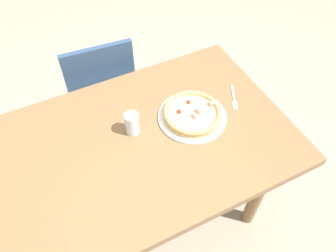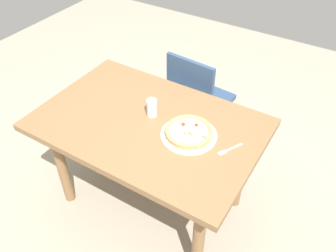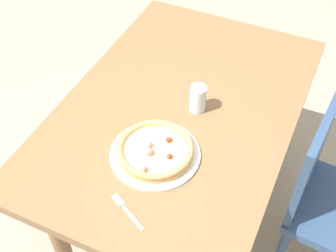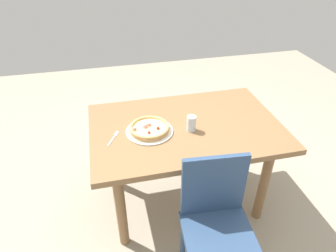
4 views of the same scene
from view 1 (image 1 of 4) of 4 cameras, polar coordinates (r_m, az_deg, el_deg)
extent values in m
plane|color=#9E937F|center=(2.14, -3.16, -14.67)|extent=(6.00, 6.00, 0.00)
cube|color=olive|center=(1.50, -4.35, -3.02)|extent=(1.34, 0.89, 0.04)
cylinder|color=olive|center=(2.12, 6.05, 1.93)|extent=(0.07, 0.07, 0.71)
cylinder|color=olive|center=(1.97, -21.59, -8.52)|extent=(0.07, 0.07, 0.71)
cylinder|color=olive|center=(1.87, 15.44, -10.57)|extent=(0.07, 0.07, 0.71)
cylinder|color=navy|center=(2.46, -15.53, 4.04)|extent=(0.04, 0.04, 0.44)
cylinder|color=navy|center=(2.48, -7.95, 6.26)|extent=(0.04, 0.04, 0.44)
cylinder|color=navy|center=(2.23, -13.79, -1.85)|extent=(0.04, 0.04, 0.44)
cylinder|color=navy|center=(2.26, -5.49, 0.64)|extent=(0.04, 0.04, 0.44)
cube|color=navy|center=(2.18, -11.64, 6.59)|extent=(0.43, 0.43, 0.04)
cube|color=navy|center=(1.89, -11.36, 7.97)|extent=(0.38, 0.06, 0.42)
cylinder|color=silver|center=(1.57, 4.17, 1.60)|extent=(0.32, 0.32, 0.01)
cylinder|color=tan|center=(1.56, 4.20, 1.94)|extent=(0.27, 0.27, 0.02)
cylinder|color=beige|center=(1.55, 4.22, 2.23)|extent=(0.24, 0.24, 0.01)
torus|color=tan|center=(1.54, 4.24, 2.40)|extent=(0.27, 0.27, 0.02)
sphere|color=maroon|center=(1.54, 1.96, 2.52)|extent=(0.02, 0.02, 0.02)
sphere|color=maroon|center=(1.58, 3.57, 4.16)|extent=(0.02, 0.02, 0.02)
sphere|color=#E58C7F|center=(1.52, 4.64, 1.80)|extent=(0.03, 0.03, 0.03)
sphere|color=#E58C7F|center=(1.54, 5.32, 2.62)|extent=(0.03, 0.03, 0.03)
sphere|color=#E58C7F|center=(1.58, 7.44, 3.86)|extent=(0.03, 0.03, 0.03)
cube|color=silver|center=(1.71, 11.12, 5.61)|extent=(0.06, 0.10, 0.00)
cube|color=silver|center=(1.65, 11.42, 3.51)|extent=(0.04, 0.05, 0.00)
cylinder|color=silver|center=(1.48, -6.20, 0.42)|extent=(0.06, 0.06, 0.11)
camera|label=2|loc=(1.35, 92.96, 9.17)|focal=38.17mm
camera|label=3|loc=(1.97, 32.17, 47.21)|focal=47.51mm
camera|label=4|loc=(2.67, -13.53, 50.13)|focal=32.29mm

